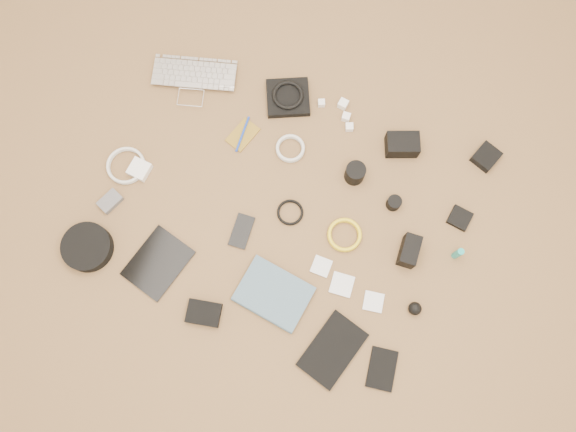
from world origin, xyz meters
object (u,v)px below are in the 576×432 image
(phone, at_px, (242,231))
(tablet, at_px, (158,263))
(paperback, at_px, (261,317))
(dslr_camera, at_px, (402,145))
(headphone_case, at_px, (87,247))
(laptop, at_px, (193,85))

(phone, bearing_deg, tablet, -141.28)
(tablet, xyz_separation_m, paperback, (0.42, -0.06, 0.01))
(dslr_camera, distance_m, phone, 0.69)
(headphone_case, height_order, paperback, headphone_case)
(phone, relative_size, paperback, 0.51)
(tablet, height_order, phone, same)
(phone, height_order, paperback, paperback)
(phone, bearing_deg, paperback, -59.27)
(laptop, xyz_separation_m, headphone_case, (-0.12, -0.74, 0.01))
(phone, xyz_separation_m, headphone_case, (-0.51, -0.25, 0.02))
(tablet, relative_size, headphone_case, 1.25)
(laptop, height_order, tablet, laptop)
(laptop, relative_size, tablet, 1.46)
(dslr_camera, bearing_deg, phone, -151.65)
(paperback, bearing_deg, dslr_camera, -10.35)
(laptop, xyz_separation_m, phone, (0.39, -0.49, -0.01))
(laptop, bearing_deg, tablet, -92.66)
(tablet, distance_m, paperback, 0.43)
(tablet, height_order, headphone_case, headphone_case)
(tablet, height_order, paperback, paperback)
(tablet, relative_size, paperback, 0.91)
(laptop, height_order, paperback, laptop)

